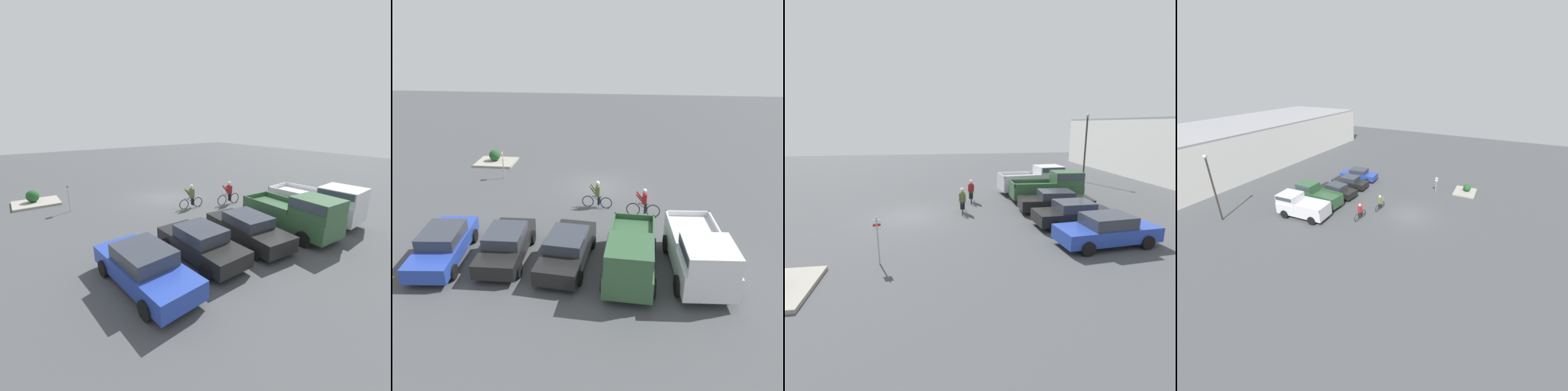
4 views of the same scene
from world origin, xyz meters
TOP-DOWN VIEW (x-y plane):
  - ground_plane at (0.00, 0.00)m, footprint 80.00×80.00m
  - pickup_truck_0 at (-5.08, 9.72)m, footprint 2.57×5.26m
  - pickup_truck_1 at (-2.23, 10.07)m, footprint 2.33×5.18m
  - sedan_0 at (0.55, 9.20)m, footprint 2.27×4.76m
  - sedan_1 at (3.35, 9.13)m, footprint 2.06×4.42m
  - sedan_2 at (6.15, 9.48)m, footprint 2.35×4.93m
  - cyclist_0 at (-0.28, 3.26)m, footprint 1.79×0.49m
  - cyclist_1 at (-2.94, 4.13)m, footprint 1.88×0.50m
  - fire_lane_sign at (6.65, -0.80)m, footprint 0.07×0.30m
  - curb_island at (8.30, -3.96)m, footprint 2.97×2.41m
  - shrub at (8.45, -4.12)m, footprint 0.86×0.86m

SIDE VIEW (x-z plane):
  - ground_plane at x=0.00m, z-range 0.00..0.00m
  - curb_island at x=8.30m, z-range 0.00..0.15m
  - shrub at x=8.45m, z-range 0.15..1.01m
  - sedan_0 at x=0.55m, z-range 0.00..1.43m
  - sedan_1 at x=3.35m, z-range 0.01..1.45m
  - sedan_2 at x=6.15m, z-range 0.00..1.50m
  - cyclist_1 at x=-2.94m, z-range -0.02..1.67m
  - cyclist_0 at x=-0.28m, z-range 0.00..1.67m
  - pickup_truck_1 at x=-2.23m, z-range 0.02..2.25m
  - pickup_truck_0 at x=-5.08m, z-range 0.04..2.29m
  - fire_lane_sign at x=6.65m, z-range 0.22..2.23m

